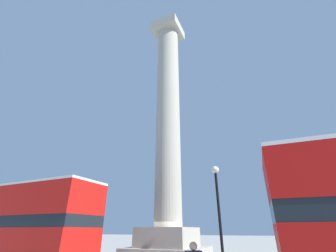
% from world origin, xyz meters
% --- Properties ---
extents(monument_column, '(4.41, 4.41, 20.64)m').
position_xyz_m(monument_column, '(0.00, 0.00, 7.79)').
color(monument_column, '#A39E8E').
rests_on(monument_column, ground_plane).
extents(bus_a, '(10.90, 2.89, 4.36)m').
position_xyz_m(bus_a, '(-7.25, -5.30, 2.41)').
color(bus_a, '#B7140F').
rests_on(bus_a, ground_plane).
extents(street_lamp, '(0.39, 0.39, 5.21)m').
position_xyz_m(street_lamp, '(3.79, -2.07, 2.76)').
color(street_lamp, black).
rests_on(street_lamp, ground_plane).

